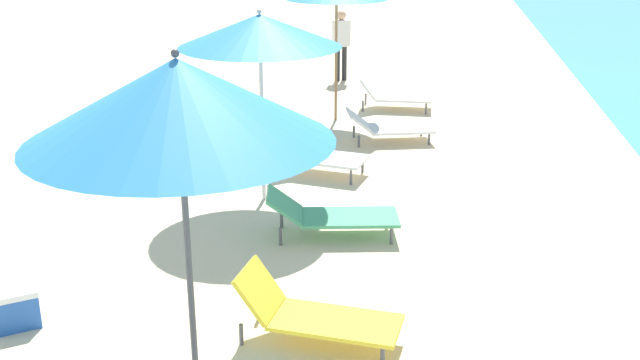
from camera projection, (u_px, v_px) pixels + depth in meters
name	position (u px, v px, depth m)	size (l,w,h in m)	color
umbrella_second	(178.00, 101.00, 5.17)	(2.18, 2.18, 2.80)	#4C4C51
lounger_second_shoreside	(313.00, 313.00, 6.72)	(1.50, 0.73, 0.66)	yellow
umbrella_third	(260.00, 31.00, 9.37)	(2.07, 2.07, 2.51)	silver
lounger_third_shoreside	(318.00, 154.00, 10.99)	(1.40, 0.91, 0.63)	white
lounger_third_inland	(330.00, 214.00, 8.90)	(1.63, 0.85, 0.56)	#4CA572
lounger_farthest_shoreside	(393.00, 94.00, 14.57)	(1.38, 0.70, 0.63)	white
lounger_farthest_inland	(388.00, 126.00, 12.55)	(1.54, 0.98, 0.54)	white
person_walking_near	(341.00, 39.00, 16.77)	(0.42, 0.38, 1.57)	#262628
cooler_box	(15.00, 308.00, 6.99)	(0.50, 0.47, 0.38)	#2659B2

